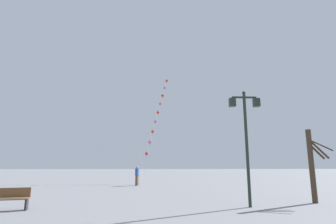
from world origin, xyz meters
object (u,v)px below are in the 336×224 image
Objects in this scene: twin_lantern_lamp_post at (246,125)px; kite_train at (156,118)px; bare_tree at (312,164)px; kite_flyer at (137,175)px; park_bench at (8,199)px.

kite_train is (-4.21, 17.87, 3.37)m from twin_lantern_lamp_post.
bare_tree is (7.83, -16.81, -5.13)m from kite_train.
kite_flyer is (-5.86, 12.21, -2.74)m from twin_lantern_lamp_post.
bare_tree is 14.00m from park_bench.
kite_flyer is (-1.65, -5.66, -6.11)m from kite_train.
kite_train is 3.58× the size of bare_tree.
kite_train is 19.24m from bare_tree.
kite_train is 7.53× the size of kite_flyer.
twin_lantern_lamp_post is 4.16m from bare_tree.
kite_train is 20.35m from park_bench.
twin_lantern_lamp_post is 13.82m from kite_flyer.
bare_tree is at bearing -65.02° from kite_train.
twin_lantern_lamp_post is 10.73m from park_bench.
park_bench is at bearing 177.46° from kite_flyer.
kite_flyer is 0.47× the size of bare_tree.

